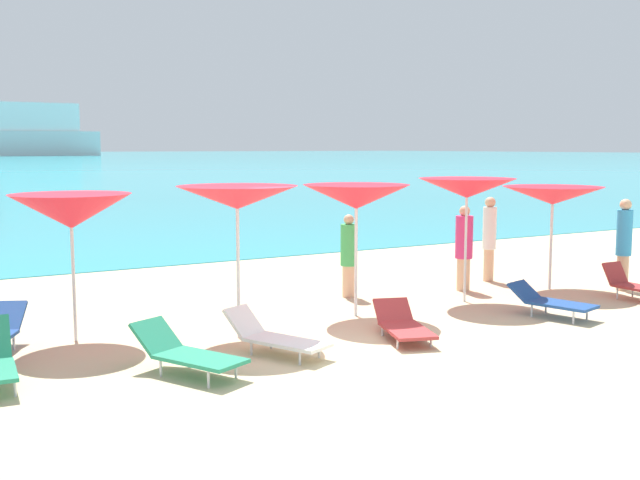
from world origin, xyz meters
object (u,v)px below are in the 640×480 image
(lounge_chair_2, at_px, (637,285))
(beachgoer_0, at_px, (624,241))
(lounge_chair_1, at_px, (551,301))
(lounge_chair_3, at_px, (187,352))
(umbrella_3, at_px, (356,197))
(lounge_chair_4, at_px, (274,336))
(beachgoer_1, at_px, (349,254))
(umbrella_5, at_px, (553,196))
(beachgoer_3, at_px, (464,246))
(umbrella_2, at_px, (237,198))
(umbrella_1, at_px, (71,211))
(lounge_chair_0, at_px, (403,325))
(cruise_ship, at_px, (17,132))
(beachgoer_2, at_px, (489,236))
(umbrella_4, at_px, (467,188))

(lounge_chair_2, xyz_separation_m, beachgoer_0, (0.69, 0.89, 0.72))
(lounge_chair_1, bearing_deg, lounge_chair_3, 165.02)
(umbrella_3, height_order, lounge_chair_3, umbrella_3)
(lounge_chair_1, distance_m, lounge_chair_4, 5.31)
(umbrella_3, distance_m, beachgoer_1, 2.11)
(umbrella_5, distance_m, beachgoer_3, 2.12)
(umbrella_2, xyz_separation_m, lounge_chair_4, (0.03, -1.17, -1.93))
(beachgoer_1, distance_m, beachgoer_3, 2.51)
(umbrella_3, bearing_deg, lounge_chair_1, -31.94)
(lounge_chair_3, xyz_separation_m, lounge_chair_4, (1.44, 0.31, -0.04))
(beachgoer_0, distance_m, beachgoer_1, 5.79)
(umbrella_1, height_order, lounge_chair_4, umbrella_1)
(lounge_chair_0, xyz_separation_m, lounge_chair_4, (-2.14, 0.20, 0.04))
(umbrella_1, relative_size, lounge_chair_2, 1.51)
(umbrella_5, height_order, beachgoer_0, umbrella_5)
(umbrella_5, bearing_deg, beachgoer_0, -34.18)
(lounge_chair_4, xyz_separation_m, cruise_ship, (36.12, 252.13, 7.25))
(umbrella_2, bearing_deg, beachgoer_1, 30.40)
(beachgoer_1, bearing_deg, lounge_chair_3, -56.72)
(beachgoer_0, distance_m, beachgoer_2, 2.77)
(umbrella_4, relative_size, beachgoer_3, 1.34)
(umbrella_1, height_order, lounge_chair_3, umbrella_1)
(lounge_chair_3, xyz_separation_m, beachgoer_0, (9.98, 1.12, 0.72))
(lounge_chair_1, height_order, cruise_ship, cruise_ship)
(umbrella_5, distance_m, lounge_chair_1, 3.23)
(umbrella_5, relative_size, beachgoer_3, 1.27)
(umbrella_1, xyz_separation_m, beachgoer_0, (10.83, -1.44, -0.97))
(umbrella_4, relative_size, lounge_chair_1, 1.50)
(umbrella_4, distance_m, lounge_chair_3, 6.87)
(umbrella_4, xyz_separation_m, lounge_chair_1, (0.41, -1.80, -1.90))
(umbrella_3, bearing_deg, lounge_chair_0, -98.46)
(lounge_chair_0, xyz_separation_m, beachgoer_1, (1.07, 3.27, 0.65))
(umbrella_4, relative_size, umbrella_5, 1.06)
(umbrella_5, bearing_deg, cruise_ship, 83.44)
(lounge_chair_2, bearing_deg, beachgoer_3, 132.78)
(umbrella_1, relative_size, lounge_chair_0, 1.39)
(umbrella_4, bearing_deg, umbrella_1, 174.39)
(beachgoer_0, bearing_deg, beachgoer_1, -109.12)
(beachgoer_2, bearing_deg, umbrella_5, 44.25)
(beachgoer_3, bearing_deg, beachgoer_0, -46.26)
(lounge_chair_0, height_order, lounge_chair_4, lounge_chair_4)
(umbrella_4, distance_m, beachgoer_0, 3.89)
(umbrella_5, bearing_deg, umbrella_3, -178.96)
(umbrella_5, distance_m, beachgoer_1, 4.47)
(lounge_chair_4, height_order, beachgoer_2, beachgoer_2)
(umbrella_2, relative_size, lounge_chair_2, 1.59)
(lounge_chair_3, height_order, beachgoer_1, beachgoer_1)
(umbrella_3, relative_size, beachgoer_1, 1.41)
(umbrella_2, bearing_deg, cruise_ship, 81.80)
(beachgoer_2, xyz_separation_m, cruise_ship, (29.24, 249.09, 6.50))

